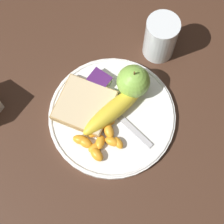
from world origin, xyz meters
TOP-DOWN VIEW (x-y plane):
  - ground_plane at (0.00, 0.00)m, footprint 3.00×3.00m
  - plate at (0.00, 0.00)m, footprint 0.27×0.27m
  - juice_glass at (0.01, -0.20)m, footprint 0.07×0.07m
  - apple at (0.00, -0.08)m, footprint 0.07×0.07m
  - banana at (-0.00, -0.01)m, footprint 0.08×0.17m
  - bread_slice at (0.06, 0.02)m, footprint 0.14×0.13m
  - fork at (-0.01, -0.01)m, footprint 0.17×0.05m
  - jam_packet at (0.07, -0.05)m, footprint 0.05×0.04m
  - orange_segment_0 at (0.01, 0.08)m, footprint 0.03×0.02m
  - orange_segment_1 at (-0.00, 0.02)m, footprint 0.04×0.03m
  - orange_segment_2 at (-0.05, 0.04)m, footprint 0.03×0.03m
  - orange_segment_3 at (-0.01, 0.08)m, footprint 0.03×0.03m
  - orange_segment_4 at (0.02, 0.08)m, footprint 0.04×0.03m
  - orange_segment_5 at (-0.03, 0.09)m, footprint 0.04×0.03m
  - orange_segment_6 at (-0.02, 0.03)m, footprint 0.04×0.04m
  - orange_segment_7 at (0.01, 0.05)m, footprint 0.02×0.03m
  - orange_segment_8 at (-0.02, 0.07)m, footprint 0.03×0.04m
  - orange_segment_9 at (-0.04, 0.05)m, footprint 0.04×0.03m

SIDE VIEW (x-z plane):
  - ground_plane at x=0.00m, z-range 0.00..0.00m
  - plate at x=0.00m, z-range 0.00..0.02m
  - fork at x=-0.01m, z-range 0.01..0.02m
  - orange_segment_2 at x=-0.05m, z-range 0.01..0.03m
  - orange_segment_3 at x=-0.01m, z-range 0.01..0.03m
  - orange_segment_9 at x=-0.04m, z-range 0.01..0.03m
  - orange_segment_8 at x=-0.02m, z-range 0.01..0.03m
  - orange_segment_7 at x=0.01m, z-range 0.01..0.03m
  - orange_segment_4 at x=0.02m, z-range 0.01..0.03m
  - orange_segment_0 at x=0.01m, z-range 0.01..0.03m
  - orange_segment_1 at x=0.00m, z-range 0.01..0.03m
  - orange_segment_5 at x=-0.03m, z-range 0.01..0.03m
  - orange_segment_6 at x=-0.02m, z-range 0.01..0.03m
  - jam_packet at x=0.07m, z-range 0.01..0.03m
  - bread_slice at x=0.06m, z-range 0.01..0.03m
  - banana at x=0.00m, z-range 0.01..0.05m
  - apple at x=0.00m, z-range 0.01..0.09m
  - juice_glass at x=0.01m, z-range 0.00..0.11m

